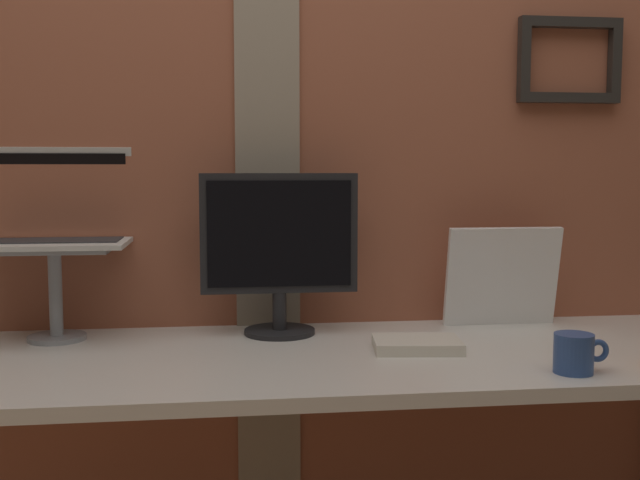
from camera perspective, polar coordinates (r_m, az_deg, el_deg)
brick_wall_back at (r=2.08m, az=-4.07°, el=8.32°), size 3.05×0.15×2.53m
desk at (r=1.77m, az=0.42°, el=-10.58°), size 2.15×0.67×0.74m
monitor at (r=1.91m, az=-3.09°, el=-0.19°), size 0.40×0.18×0.41m
laptop_stand at (r=1.96m, az=-19.30°, el=-2.66°), size 0.28×0.22×0.23m
laptop at (r=2.02m, az=-19.01°, el=1.64°), size 0.35×0.29×0.24m
whiteboard_panel at (r=2.08m, az=13.54°, el=-2.70°), size 0.31×0.07×0.27m
coffee_mug at (r=1.66m, az=18.61°, el=-8.07°), size 0.12×0.08×0.08m
paper_clutter_stack at (r=1.79m, az=7.30°, el=-7.80°), size 0.21×0.16×0.03m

